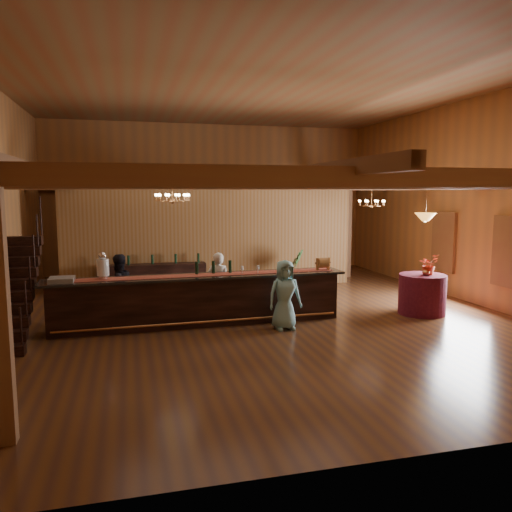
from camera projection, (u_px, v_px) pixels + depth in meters
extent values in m
plane|color=brown|center=(256.00, 313.00, 12.41)|extent=(14.00, 14.00, 0.00)
plane|color=brown|center=(256.00, 85.00, 11.71)|extent=(14.00, 14.00, 0.00)
cube|color=#AD6E37|center=(210.00, 199.00, 18.78)|extent=(12.00, 0.10, 5.50)
cube|color=#AD6E37|center=(419.00, 216.00, 5.33)|extent=(12.00, 0.10, 5.50)
cube|color=#AD6E37|center=(470.00, 201.00, 13.53)|extent=(0.10, 14.00, 5.50)
cube|color=brown|center=(358.00, 177.00, 6.71)|extent=(11.90, 0.20, 0.28)
cube|color=brown|center=(297.00, 181.00, 9.12)|extent=(11.90, 0.20, 0.28)
cube|color=brown|center=(262.00, 183.00, 11.52)|extent=(11.90, 0.20, 0.28)
cube|color=brown|center=(239.00, 185.00, 13.92)|extent=(11.90, 0.20, 0.28)
cube|color=brown|center=(222.00, 186.00, 16.32)|extent=(11.90, 0.20, 0.28)
cube|color=brown|center=(211.00, 187.00, 18.53)|extent=(11.90, 0.20, 0.28)
cube|color=brown|center=(57.00, 176.00, 10.87)|extent=(0.18, 13.90, 0.22)
cube|color=brown|center=(256.00, 178.00, 11.98)|extent=(0.18, 13.90, 0.22)
cube|color=brown|center=(422.00, 179.00, 13.09)|extent=(0.18, 13.90, 0.22)
cube|color=brown|center=(80.00, 238.00, 15.42)|extent=(0.20, 0.20, 3.20)
cube|color=brown|center=(348.00, 232.00, 17.63)|extent=(0.20, 0.20, 3.20)
cube|color=brown|center=(0.00, 313.00, 5.81)|extent=(0.20, 0.20, 3.20)
cube|color=brown|center=(213.00, 239.00, 15.45)|extent=(9.00, 0.18, 3.10)
cube|color=white|center=(509.00, 252.00, 12.14)|extent=(0.12, 1.05, 1.75)
cube|color=white|center=(444.00, 242.00, 14.63)|extent=(0.12, 1.05, 1.75)
cube|color=black|center=(2.00, 323.00, 9.62)|extent=(1.00, 0.28, 0.20)
cube|color=black|center=(5.00, 309.00, 9.86)|extent=(1.00, 0.28, 0.20)
cube|color=black|center=(7.00, 296.00, 10.11)|extent=(1.00, 0.28, 0.20)
cube|color=black|center=(10.00, 284.00, 10.35)|extent=(1.00, 0.28, 0.20)
cube|color=black|center=(12.00, 273.00, 10.59)|extent=(1.00, 0.28, 0.20)
cube|color=black|center=(14.00, 262.00, 10.84)|extent=(1.00, 0.28, 0.20)
cube|color=black|center=(17.00, 251.00, 11.08)|extent=(1.00, 0.28, 0.20)
cube|color=black|center=(19.00, 241.00, 11.32)|extent=(1.00, 0.28, 0.20)
cube|color=black|center=(245.00, 261.00, 17.87)|extent=(1.20, 0.60, 1.10)
cube|color=#A06E36|center=(160.00, 265.00, 17.14)|extent=(1.00, 0.60, 1.00)
cube|color=black|center=(200.00, 301.00, 11.32)|extent=(6.48, 0.85, 1.08)
cube|color=black|center=(199.00, 277.00, 11.25)|extent=(6.81, 1.00, 0.05)
cube|color=maroon|center=(199.00, 275.00, 11.25)|extent=(6.37, 0.58, 0.01)
cylinder|color=#A66E3D|center=(203.00, 322.00, 10.96)|extent=(6.25, 0.20, 0.05)
cylinder|color=silver|center=(103.00, 277.00, 10.74)|extent=(0.18, 0.18, 0.08)
cylinder|color=silver|center=(103.00, 267.00, 10.71)|extent=(0.26, 0.26, 0.36)
sphere|color=silver|center=(102.00, 256.00, 10.68)|extent=(0.18, 0.18, 0.18)
cube|color=gray|center=(62.00, 280.00, 10.41)|extent=(0.50, 0.50, 0.10)
cube|color=#A06E36|center=(317.00, 264.00, 11.94)|extent=(0.06, 0.06, 0.30)
cube|color=#A06E36|center=(328.00, 264.00, 12.01)|extent=(0.06, 0.06, 0.30)
cylinder|color=#A06E36|center=(323.00, 263.00, 11.97)|extent=(0.24, 0.24, 0.24)
cylinder|color=black|center=(197.00, 268.00, 11.34)|extent=(0.07, 0.07, 0.30)
cylinder|color=black|center=(213.00, 267.00, 11.45)|extent=(0.07, 0.07, 0.30)
cylinder|color=black|center=(230.00, 267.00, 11.55)|extent=(0.07, 0.07, 0.30)
cube|color=black|center=(153.00, 279.00, 14.82)|extent=(3.15, 0.56, 0.88)
cylinder|color=maroon|center=(422.00, 294.00, 12.32)|extent=(1.14, 1.14, 0.99)
cylinder|color=#A66E3D|center=(172.00, 192.00, 11.82)|extent=(0.02, 0.02, 0.42)
sphere|color=#A66E3D|center=(172.00, 201.00, 11.85)|extent=(0.12, 0.12, 0.12)
torus|color=#A66E3D|center=(172.00, 197.00, 11.83)|extent=(0.80, 0.80, 0.04)
cylinder|color=#A66E3D|center=(372.00, 196.00, 14.96)|extent=(0.02, 0.02, 0.62)
sphere|color=#A66E3D|center=(371.00, 206.00, 15.00)|extent=(0.12, 0.12, 0.12)
torus|color=#A66E3D|center=(371.00, 203.00, 14.99)|extent=(0.80, 0.80, 0.04)
cylinder|color=#A66E3D|center=(426.00, 200.00, 12.03)|extent=(0.02, 0.02, 0.80)
cone|color=orange|center=(425.00, 217.00, 12.08)|extent=(0.52, 0.52, 0.20)
imported|color=silver|center=(218.00, 284.00, 12.12)|extent=(0.66, 0.55, 1.56)
imported|color=black|center=(118.00, 288.00, 11.62)|extent=(0.96, 0.90, 1.57)
imported|color=#7BBCC0|center=(285.00, 295.00, 10.90)|extent=(0.78, 0.53, 1.54)
imported|color=#2E4F24|center=(294.00, 269.00, 15.34)|extent=(0.87, 0.81, 1.28)
imported|color=red|center=(429.00, 265.00, 12.19)|extent=(0.55, 0.51, 0.51)
imported|color=#A66E3D|center=(426.00, 269.00, 12.12)|extent=(0.16, 0.16, 0.31)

